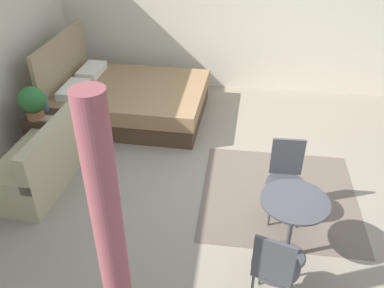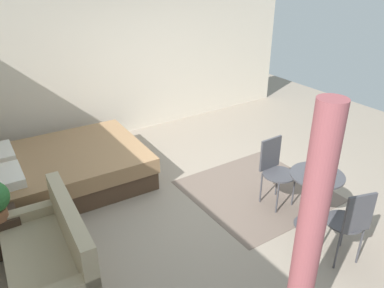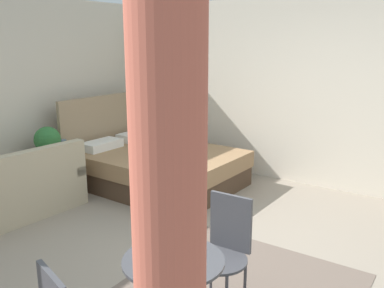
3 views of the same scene
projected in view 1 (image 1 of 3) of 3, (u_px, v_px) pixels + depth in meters
ground_plane at (246, 173)px, 5.33m from camera, size 8.27×9.79×0.02m
wall_right at (255, 13)px, 6.77m from camera, size 0.12×6.79×2.69m
area_rug at (279, 195)px, 4.95m from camera, size 1.80×1.85×0.01m
bed at (128, 99)px, 6.46m from camera, size 1.78×2.29×1.25m
couch at (42, 162)px, 5.05m from camera, size 1.53×0.83×0.85m
nightstand at (44, 129)px, 5.77m from camera, size 0.44×0.39×0.48m
potted_plant at (32, 102)px, 5.42m from camera, size 0.36×0.36×0.46m
vase at (44, 103)px, 5.67m from camera, size 0.11×0.11×0.24m
balcony_table at (292, 219)px, 3.87m from camera, size 0.64×0.64×0.75m
cafe_chair_near_window at (286, 173)px, 4.41m from camera, size 0.45×0.45×0.93m
cafe_chair_near_couch at (274, 267)px, 3.33m from camera, size 0.52×0.52×0.95m
curtain_right at (110, 238)px, 2.83m from camera, size 0.21×0.21×2.28m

